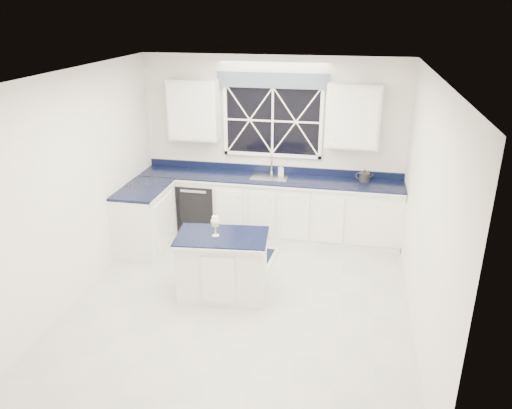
% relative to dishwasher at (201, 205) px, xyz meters
% --- Properties ---
extents(ground, '(4.50, 4.50, 0.00)m').
position_rel_dishwasher_xyz_m(ground, '(1.10, -1.95, -0.41)').
color(ground, '#BBBAB5').
rests_on(ground, ground).
extents(back_wall, '(4.00, 0.10, 2.70)m').
position_rel_dishwasher_xyz_m(back_wall, '(1.10, 0.30, 0.94)').
color(back_wall, white).
rests_on(back_wall, ground).
extents(base_cabinets, '(3.99, 1.60, 0.90)m').
position_rel_dishwasher_xyz_m(base_cabinets, '(0.77, -0.17, 0.04)').
color(base_cabinets, white).
rests_on(base_cabinets, ground).
extents(countertop, '(3.98, 0.64, 0.04)m').
position_rel_dishwasher_xyz_m(countertop, '(1.10, 0.00, 0.51)').
color(countertop, black).
rests_on(countertop, base_cabinets).
extents(dishwasher, '(0.60, 0.58, 0.82)m').
position_rel_dishwasher_xyz_m(dishwasher, '(0.00, 0.00, 0.00)').
color(dishwasher, black).
rests_on(dishwasher, ground).
extents(window, '(1.65, 0.09, 1.26)m').
position_rel_dishwasher_xyz_m(window, '(1.10, 0.25, 1.42)').
color(window, black).
rests_on(window, ground).
extents(upper_cabinets, '(3.10, 0.34, 0.90)m').
position_rel_dishwasher_xyz_m(upper_cabinets, '(1.10, 0.13, 1.49)').
color(upper_cabinets, white).
rests_on(upper_cabinets, ground).
extents(faucet, '(0.05, 0.20, 0.30)m').
position_rel_dishwasher_xyz_m(faucet, '(1.10, 0.19, 0.69)').
color(faucet, '#ACACAE').
rests_on(faucet, countertop).
extents(island, '(1.14, 0.76, 0.81)m').
position_rel_dishwasher_xyz_m(island, '(0.85, -1.85, -0.00)').
color(island, white).
rests_on(island, ground).
extents(rug, '(1.29, 0.85, 0.02)m').
position_rel_dishwasher_xyz_m(rug, '(0.72, -0.81, -0.40)').
color(rug, beige).
rests_on(rug, ground).
extents(kettle, '(0.26, 0.18, 0.18)m').
position_rel_dishwasher_xyz_m(kettle, '(2.50, 0.11, 0.61)').
color(kettle, '#323234').
rests_on(kettle, countertop).
extents(wine_glass, '(0.11, 0.11, 0.25)m').
position_rel_dishwasher_xyz_m(wine_glass, '(0.78, -1.86, 0.57)').
color(wine_glass, white).
rests_on(wine_glass, island).
extents(soap_bottle, '(0.10, 0.10, 0.18)m').
position_rel_dishwasher_xyz_m(soap_bottle, '(1.25, 0.16, 0.62)').
color(soap_bottle, silver).
rests_on(soap_bottle, countertop).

